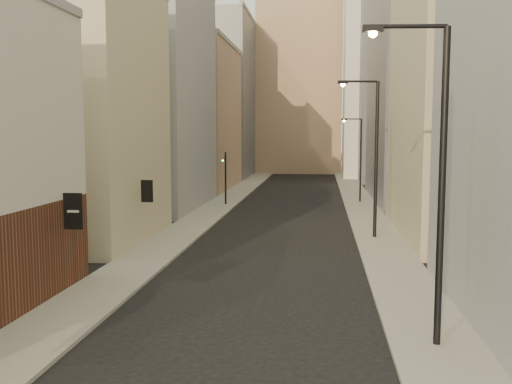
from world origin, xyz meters
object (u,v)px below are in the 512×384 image
at_px(streetlamp_near, 434,168).
at_px(traffic_light_left, 225,167).
at_px(streetlamp_mid, 372,150).
at_px(white_tower, 372,51).
at_px(clock_tower, 300,69).
at_px(streetlamp_far, 359,155).

xyz_separation_m(streetlamp_near, traffic_light_left, (-12.25, 34.08, -2.17)).
bearing_deg(streetlamp_mid, white_tower, 75.08).
bearing_deg(clock_tower, white_tower, -51.84).
bearing_deg(streetlamp_mid, streetlamp_near, -99.56).
relative_size(clock_tower, streetlamp_mid, 4.47).
height_order(streetlamp_far, traffic_light_left, streetlamp_far).
bearing_deg(traffic_light_left, streetlamp_mid, 130.73).
xyz_separation_m(streetlamp_mid, streetlamp_far, (0.38, 18.76, -1.09)).
relative_size(streetlamp_near, traffic_light_left, 2.01).
height_order(clock_tower, streetlamp_far, clock_tower).
height_order(white_tower, traffic_light_left, white_tower).
distance_m(clock_tower, streetlamp_near, 83.32).
xyz_separation_m(white_tower, streetlamp_mid, (-4.01, -49.48, -12.87)).
height_order(streetlamp_near, streetlamp_far, streetlamp_near).
xyz_separation_m(streetlamp_near, streetlamp_mid, (-0.24, 18.66, -0.01)).
bearing_deg(streetlamp_near, white_tower, 82.12).
relative_size(streetlamp_mid, streetlamp_far, 1.24).
bearing_deg(streetlamp_mid, traffic_light_left, 117.63).
height_order(clock_tower, streetlamp_mid, clock_tower).
height_order(white_tower, streetlamp_near, white_tower).
relative_size(white_tower, streetlamp_mid, 4.13).
distance_m(streetlamp_far, traffic_light_left, 12.88).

